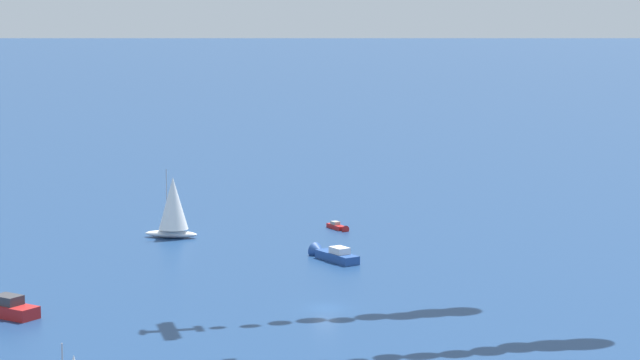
# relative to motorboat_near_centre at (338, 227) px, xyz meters

# --- Properties ---
(ground_plane) EXTENTS (2000.00, 2000.00, 0.00)m
(ground_plane) POSITION_rel_motorboat_near_centre_xyz_m (-50.64, 3.42, -0.39)
(ground_plane) COLOR navy
(motorboat_near_centre) EXTENTS (5.00, 3.43, 1.44)m
(motorboat_near_centre) POSITION_rel_motorboat_near_centre_xyz_m (0.00, 0.00, 0.00)
(motorboat_near_centre) COLOR #B21E1E
(motorboat_near_centre) RESTS_ON ground_plane
(sailboat_far_stbd) EXTENTS (5.15, 8.27, 10.31)m
(sailboat_far_stbd) POSITION_rel_motorboat_near_centre_xyz_m (-6.23, 24.93, 4.32)
(sailboat_far_stbd) COLOR white
(sailboat_far_stbd) RESTS_ON ground_plane
(motorboat_inshore) EXTENTS (8.94, 6.92, 2.65)m
(motorboat_inshore) POSITION_rel_motorboat_near_centre_xyz_m (-23.03, 1.75, 0.33)
(motorboat_inshore) COLOR #23478C
(motorboat_inshore) RESTS_ON ground_plane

